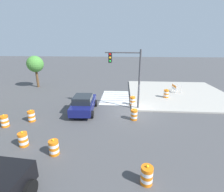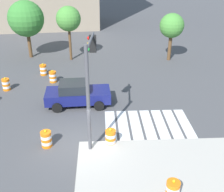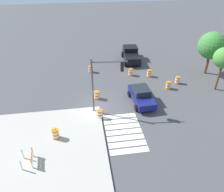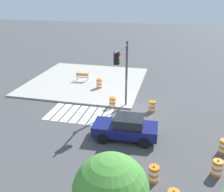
{
  "view_description": "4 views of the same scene",
  "coord_description": "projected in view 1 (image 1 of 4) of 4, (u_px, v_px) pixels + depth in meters",
  "views": [
    {
      "loc": [
        -14.29,
        0.85,
        6.25
      ],
      "look_at": [
        0.31,
        1.91,
        1.39
      ],
      "focal_mm": 26.19,
      "sensor_mm": 36.0,
      "label": 1
    },
    {
      "loc": [
        1.18,
        -12.05,
        8.97
      ],
      "look_at": [
        1.92,
        3.46,
        1.1
      ],
      "focal_mm": 44.03,
      "sensor_mm": 36.0,
      "label": 2
    },
    {
      "loc": [
        18.1,
        -1.43,
        13.15
      ],
      "look_at": [
        -0.17,
        1.35,
        1.18
      ],
      "focal_mm": 34.86,
      "sensor_mm": 36.0,
      "label": 3
    },
    {
      "loc": [
        -3.02,
        19.47,
        9.38
      ],
      "look_at": [
        1.33,
        1.45,
        1.72
      ],
      "focal_mm": 41.4,
      "sensor_mm": 36.0,
      "label": 4
    }
  ],
  "objects": [
    {
      "name": "traffic_barrel_far_curb",
      "position": [
        54.0,
        148.0,
        9.42
      ],
      "size": [
        0.56,
        0.56,
        1.02
      ],
      "color": "orange",
      "rests_on": "ground"
    },
    {
      "name": "ground_plane",
      "position": [
        132.0,
        111.0,
        15.44
      ],
      "size": [
        120.0,
        120.0,
        0.0
      ],
      "primitive_type": "plane",
      "color": "#474749"
    },
    {
      "name": "traffic_barrel_near_corner",
      "position": [
        5.0,
        121.0,
        12.56
      ],
      "size": [
        0.56,
        0.56,
        1.02
      ],
      "color": "orange",
      "rests_on": "ground"
    },
    {
      "name": "sports_car",
      "position": [
        84.0,
        104.0,
        15.13
      ],
      "size": [
        4.38,
        2.3,
        1.63
      ],
      "color": "navy",
      "rests_on": "ground"
    },
    {
      "name": "street_tree_streetside_mid",
      "position": [
        35.0,
        64.0,
        22.82
      ],
      "size": [
        2.26,
        2.26,
        4.45
      ],
      "color": "brown",
      "rests_on": "ground"
    },
    {
      "name": "traffic_barrel_crosswalk_end",
      "position": [
        23.0,
        139.0,
        10.21
      ],
      "size": [
        0.56,
        0.56,
        1.02
      ],
      "color": "orange",
      "rests_on": "ground"
    },
    {
      "name": "traffic_light_pole",
      "position": [
        127.0,
        69.0,
        14.89
      ],
      "size": [
        0.52,
        3.28,
        5.5
      ],
      "color": "#4C4C51",
      "rests_on": "sidewalk_corner"
    },
    {
      "name": "traffic_barrel_on_sidewalk",
      "position": [
        166.0,
        94.0,
        18.75
      ],
      "size": [
        0.56,
        0.56,
        1.02
      ],
      "color": "orange",
      "rests_on": "sidewalk_corner"
    },
    {
      "name": "traffic_barrel_opposite_curb",
      "position": [
        147.0,
        175.0,
        7.46
      ],
      "size": [
        0.56,
        0.56,
        1.02
      ],
      "color": "orange",
      "rests_on": "ground"
    },
    {
      "name": "construction_barricade",
      "position": [
        175.0,
        87.0,
        20.85
      ],
      "size": [
        1.3,
        0.88,
        1.0
      ],
      "color": "silver",
      "rests_on": "sidewalk_corner"
    },
    {
      "name": "crosswalk_stripes",
      "position": [
        115.0,
        97.0,
        19.34
      ],
      "size": [
        5.1,
        3.2,
        0.02
      ],
      "color": "silver",
      "rests_on": "ground"
    },
    {
      "name": "traffic_barrel_median_far",
      "position": [
        134.0,
        115.0,
        13.67
      ],
      "size": [
        0.56,
        0.56,
        1.02
      ],
      "color": "orange",
      "rests_on": "ground"
    },
    {
      "name": "sidewalk_corner",
      "position": [
        177.0,
        93.0,
        20.68
      ],
      "size": [
        12.0,
        12.0,
        0.15
      ],
      "primitive_type": "cube",
      "color": "#ADA89E",
      "rests_on": "ground"
    },
    {
      "name": "traffic_barrel_median_near",
      "position": [
        133.0,
        101.0,
        16.87
      ],
      "size": [
        0.56,
        0.56,
        1.02
      ],
      "color": "orange",
      "rests_on": "ground"
    },
    {
      "name": "traffic_barrel_lane_center",
      "position": [
        31.0,
        116.0,
        13.42
      ],
      "size": [
        0.56,
        0.56,
        1.02
      ],
      "color": "orange",
      "rests_on": "ground"
    }
  ]
}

